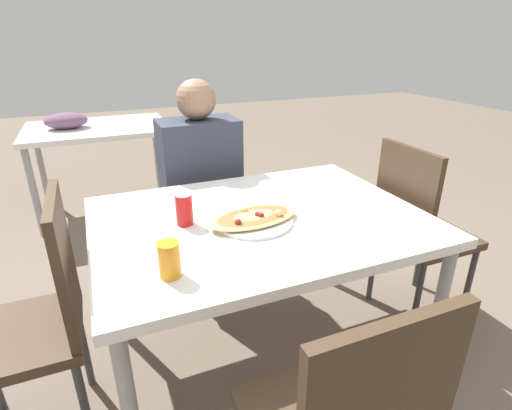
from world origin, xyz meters
TOP-DOWN VIEW (x-y plane):
  - ground_plane at (0.00, 0.00)m, footprint 14.00×14.00m
  - dining_table at (0.00, 0.00)m, footprint 1.33×0.97m
  - chair_far_seated at (-0.06, 0.82)m, footprint 0.40×0.40m
  - chair_side_left at (-0.85, -0.06)m, footprint 0.40×0.40m
  - chair_side_right at (0.85, -0.02)m, footprint 0.40×0.40m
  - person_seated at (-0.06, 0.70)m, footprint 0.42×0.28m
  - pizza_main at (-0.05, -0.04)m, footprint 0.39×0.31m
  - soda_can at (-0.30, 0.05)m, footprint 0.07×0.07m
  - drink_glass at (-0.43, -0.29)m, footprint 0.07×0.07m
  - background_table at (-0.58, 2.09)m, footprint 1.10×0.80m

SIDE VIEW (x-z plane):
  - ground_plane at x=0.00m, z-range 0.00..0.00m
  - chair_far_seated at x=-0.06m, z-range 0.06..1.00m
  - chair_side_left at x=-0.85m, z-range 0.06..1.00m
  - chair_side_right at x=0.85m, z-range 0.06..1.00m
  - dining_table at x=0.00m, z-range 0.30..1.02m
  - background_table at x=-0.58m, z-range 0.25..1.09m
  - person_seated at x=-0.06m, z-range 0.11..1.31m
  - pizza_main at x=-0.05m, z-range 0.71..0.77m
  - drink_glass at x=-0.43m, z-range 0.72..0.84m
  - soda_can at x=-0.30m, z-range 0.72..0.85m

